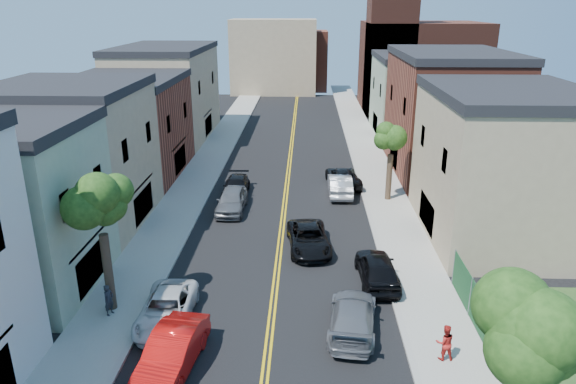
# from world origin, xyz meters

# --- Properties ---
(sidewalk_left) EXTENTS (3.20, 100.00, 0.15)m
(sidewalk_left) POSITION_xyz_m (-7.90, 40.00, 0.07)
(sidewalk_left) COLOR gray
(sidewalk_left) RESTS_ON ground
(sidewalk_right) EXTENTS (3.20, 100.00, 0.15)m
(sidewalk_right) POSITION_xyz_m (7.90, 40.00, 0.07)
(sidewalk_right) COLOR gray
(sidewalk_right) RESTS_ON ground
(curb_left) EXTENTS (0.30, 100.00, 0.15)m
(curb_left) POSITION_xyz_m (-6.15, 40.00, 0.07)
(curb_left) COLOR gray
(curb_left) RESTS_ON ground
(curb_right) EXTENTS (0.30, 100.00, 0.15)m
(curb_right) POSITION_xyz_m (6.15, 40.00, 0.07)
(curb_right) COLOR gray
(curb_right) RESTS_ON ground
(bldg_left_tan_near) EXTENTS (9.00, 10.00, 9.00)m
(bldg_left_tan_near) POSITION_xyz_m (-14.00, 25.00, 4.50)
(bldg_left_tan_near) COLOR #998466
(bldg_left_tan_near) RESTS_ON ground
(bldg_left_brick) EXTENTS (9.00, 12.00, 8.00)m
(bldg_left_brick) POSITION_xyz_m (-14.00, 36.00, 4.00)
(bldg_left_brick) COLOR brown
(bldg_left_brick) RESTS_ON ground
(bldg_left_tan_far) EXTENTS (9.00, 16.00, 9.50)m
(bldg_left_tan_far) POSITION_xyz_m (-14.00, 50.00, 4.75)
(bldg_left_tan_far) COLOR #998466
(bldg_left_tan_far) RESTS_ON ground
(bldg_right_tan) EXTENTS (9.00, 12.00, 9.00)m
(bldg_right_tan) POSITION_xyz_m (14.00, 24.00, 4.50)
(bldg_right_tan) COLOR #998466
(bldg_right_tan) RESTS_ON ground
(bldg_right_brick) EXTENTS (9.00, 14.00, 10.00)m
(bldg_right_brick) POSITION_xyz_m (14.00, 38.00, 5.00)
(bldg_right_brick) COLOR brown
(bldg_right_brick) RESTS_ON ground
(bldg_right_palegrn) EXTENTS (9.00, 12.00, 8.50)m
(bldg_right_palegrn) POSITION_xyz_m (14.00, 52.00, 4.25)
(bldg_right_palegrn) COLOR gray
(bldg_right_palegrn) RESTS_ON ground
(church) EXTENTS (16.20, 14.20, 22.60)m
(church) POSITION_xyz_m (16.33, 67.07, 7.24)
(church) COLOR #4C2319
(church) RESTS_ON ground
(backdrop_left) EXTENTS (14.00, 8.00, 12.00)m
(backdrop_left) POSITION_xyz_m (-4.00, 82.00, 6.00)
(backdrop_left) COLOR #998466
(backdrop_left) RESTS_ON ground
(backdrop_center) EXTENTS (10.00, 8.00, 10.00)m
(backdrop_center) POSITION_xyz_m (0.00, 86.00, 5.00)
(backdrop_center) COLOR brown
(backdrop_center) RESTS_ON ground
(fence_right) EXTENTS (0.04, 15.00, 1.90)m
(fence_right) POSITION_xyz_m (9.50, 9.50, 1.10)
(fence_right) COLOR #143F1E
(fence_right) RESTS_ON sidewalk_right
(tree_left_mid) EXTENTS (5.20, 5.20, 9.29)m
(tree_left_mid) POSITION_xyz_m (-7.88, 14.01, 6.58)
(tree_left_mid) COLOR #36241B
(tree_left_mid) RESTS_ON sidewalk_left
(tree_right_corner) EXTENTS (5.80, 5.80, 10.35)m
(tree_right_corner) POSITION_xyz_m (7.93, 4.01, 7.31)
(tree_right_corner) COLOR #36241B
(tree_right_corner) RESTS_ON sidewalk_right
(tree_right_far) EXTENTS (4.40, 4.40, 8.03)m
(tree_right_far) POSITION_xyz_m (7.92, 30.01, 5.76)
(tree_right_far) COLOR #36241B
(tree_right_far) RESTS_ON sidewalk_right
(red_sedan) EXTENTS (2.37, 5.22, 1.66)m
(red_sedan) POSITION_xyz_m (-3.84, 9.68, 0.83)
(red_sedan) COLOR red
(red_sedan) RESTS_ON ground
(white_pickup) EXTENTS (2.45, 5.12, 1.41)m
(white_pickup) POSITION_xyz_m (-4.94, 13.08, 0.71)
(white_pickup) COLOR silver
(white_pickup) RESTS_ON ground
(grey_car_left) EXTENTS (2.04, 4.92, 1.67)m
(grey_car_left) POSITION_xyz_m (-3.80, 27.42, 0.83)
(grey_car_left) COLOR #55585C
(grey_car_left) RESTS_ON ground
(black_car_left) EXTENTS (2.03, 4.80, 1.38)m
(black_car_left) POSITION_xyz_m (-3.93, 30.88, 0.69)
(black_car_left) COLOR black
(black_car_left) RESTS_ON ground
(grey_car_right) EXTENTS (2.73, 5.40, 1.50)m
(grey_car_right) POSITION_xyz_m (3.80, 12.72, 0.75)
(grey_car_right) COLOR slate
(grey_car_right) RESTS_ON ground
(black_car_right) EXTENTS (2.22, 4.99, 1.67)m
(black_car_right) POSITION_xyz_m (5.50, 17.26, 0.83)
(black_car_right) COLOR black
(black_car_right) RESTS_ON ground
(silver_car_right) EXTENTS (1.81, 5.03, 1.65)m
(silver_car_right) POSITION_xyz_m (4.29, 31.25, 0.83)
(silver_car_right) COLOR #ADAFB5
(silver_car_right) RESTS_ON ground
(dark_car_right_far) EXTENTS (3.01, 5.56, 1.48)m
(dark_car_right_far) POSITION_xyz_m (4.68, 33.52, 0.74)
(dark_car_right_far) COLOR black
(dark_car_right_far) RESTS_ON ground
(black_suv_lane) EXTENTS (2.97, 5.45, 1.45)m
(black_suv_lane) POSITION_xyz_m (1.79, 21.24, 0.73)
(black_suv_lane) COLOR black
(black_suv_lane) RESTS_ON ground
(pedestrian_left) EXTENTS (0.56, 0.67, 1.57)m
(pedestrian_left) POSITION_xyz_m (-7.80, 13.42, 0.93)
(pedestrian_left) COLOR #222228
(pedestrian_left) RESTS_ON sidewalk_left
(pedestrian_right) EXTENTS (0.82, 0.66, 1.62)m
(pedestrian_right) POSITION_xyz_m (7.47, 10.57, 0.96)
(pedestrian_right) COLOR red
(pedestrian_right) RESTS_ON sidewalk_right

